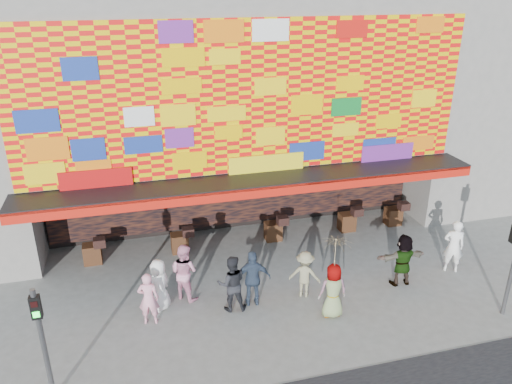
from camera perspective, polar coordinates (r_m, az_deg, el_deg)
ground at (r=14.98m, az=3.42°, el=-14.02°), size 90.00×90.00×0.00m
shop_building at (r=20.23m, az=-3.62°, el=12.20°), size 15.20×9.40×10.00m
neighbor_right at (r=25.85m, az=26.91°, el=13.94°), size 11.00×8.00×12.00m
signal_left at (r=12.34m, az=-23.35°, el=-14.58°), size 0.22×0.20×3.00m
ped_a at (r=15.09m, az=-11.00°, el=-10.38°), size 0.94×0.91×1.62m
ped_b at (r=14.58m, az=-12.18°, el=-11.82°), size 0.65×0.49×1.62m
ped_c at (r=14.78m, az=-2.80°, el=-10.40°), size 0.93×0.77×1.76m
ped_d at (r=15.48m, az=5.60°, el=-9.34°), size 1.13×0.96×1.51m
ped_e at (r=14.95m, az=-0.34°, el=-9.85°), size 1.10×0.57×1.80m
ped_f at (r=16.57m, az=16.43°, el=-7.45°), size 1.63×0.57×1.74m
ped_g at (r=14.70m, az=8.79°, el=-11.08°), size 0.86×0.60×1.68m
ped_h at (r=17.81m, az=21.65°, el=-5.77°), size 0.80×0.69×1.85m
ped_i at (r=15.40m, az=-8.21°, el=-9.00°), size 1.11×1.11×1.82m
parasol at (r=14.03m, az=9.10°, el=-6.75°), size 1.04×1.05×1.78m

